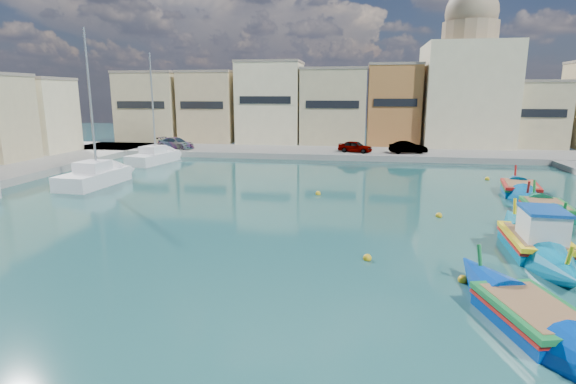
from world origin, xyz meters
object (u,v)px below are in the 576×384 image
(luzzu_green, at_px, (546,211))
(yacht_midnorth, at_px, (109,175))
(luzzu_turquoise_cabin, at_px, (536,244))
(church_block, at_px, (466,80))
(luzzu_cyan_mid, at_px, (520,190))
(yacht_north, at_px, (164,156))
(luzzu_blue_south, at_px, (534,320))

(luzzu_green, height_order, yacht_midnorth, yacht_midnorth)
(luzzu_turquoise_cabin, xyz_separation_m, yacht_midnorth, (-27.39, 12.25, 0.10))
(luzzu_turquoise_cabin, bearing_deg, luzzu_green, 66.68)
(church_block, relative_size, yacht_midnorth, 1.55)
(luzzu_cyan_mid, height_order, yacht_north, yacht_north)
(yacht_north, bearing_deg, church_block, 24.52)
(church_block, bearing_deg, yacht_midnorth, -140.98)
(church_block, relative_size, luzzu_green, 2.26)
(yacht_midnorth, bearing_deg, luzzu_blue_south, -37.65)
(luzzu_blue_south, distance_m, yacht_midnorth, 31.48)
(luzzu_turquoise_cabin, bearing_deg, yacht_north, 139.88)
(yacht_midnorth, bearing_deg, luzzu_turquoise_cabin, -24.09)
(church_block, relative_size, luzzu_turquoise_cabin, 1.87)
(church_block, bearing_deg, luzzu_turquoise_cabin, -96.82)
(yacht_north, bearing_deg, luzzu_turquoise_cabin, -40.12)
(luzzu_turquoise_cabin, distance_m, luzzu_blue_south, 7.40)
(luzzu_blue_south, bearing_deg, luzzu_cyan_mid, 73.41)
(luzzu_cyan_mid, xyz_separation_m, luzzu_green, (-0.44, -5.72, -0.00))
(church_block, xyz_separation_m, luzzu_green, (-1.74, -31.59, -8.13))
(church_block, bearing_deg, luzzu_green, -93.14)
(luzzu_turquoise_cabin, height_order, yacht_north, yacht_north)
(luzzu_cyan_mid, distance_m, luzzu_blue_south, 20.09)
(luzzu_blue_south, bearing_deg, luzzu_turquoise_cabin, 70.50)
(luzzu_blue_south, bearing_deg, church_block, 81.14)
(luzzu_cyan_mid, relative_size, yacht_north, 0.82)
(luzzu_blue_south, height_order, yacht_midnorth, yacht_midnorth)
(yacht_midnorth, bearing_deg, church_block, 39.02)
(luzzu_blue_south, xyz_separation_m, yacht_north, (-25.30, 30.37, 0.18))
(luzzu_turquoise_cabin, xyz_separation_m, luzzu_blue_south, (-2.47, -6.98, -0.12))
(luzzu_turquoise_cabin, relative_size, luzzu_cyan_mid, 1.09)
(yacht_north, bearing_deg, luzzu_green, -28.83)
(luzzu_blue_south, height_order, yacht_north, yacht_north)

